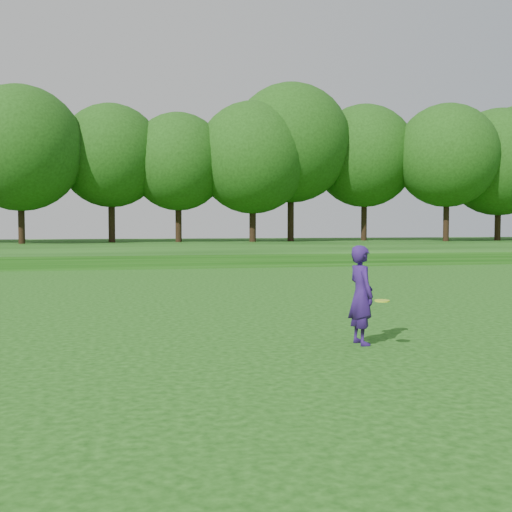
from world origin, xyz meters
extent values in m
plane|color=#123B0B|center=(0.00, 0.00, 0.00)|extent=(140.00, 140.00, 0.00)
cube|color=#123B0B|center=(0.00, 34.00, 0.30)|extent=(130.00, 30.00, 0.60)
cube|color=gray|center=(0.00, 20.00, 0.02)|extent=(130.00, 1.60, 0.04)
imported|color=navy|center=(2.63, 0.63, 0.84)|extent=(0.47, 0.65, 1.67)
cylinder|color=#C2DC22|center=(2.80, 0.13, 0.79)|extent=(0.24, 0.24, 0.03)
camera|label=1|loc=(-1.24, -9.55, 2.06)|focal=45.00mm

